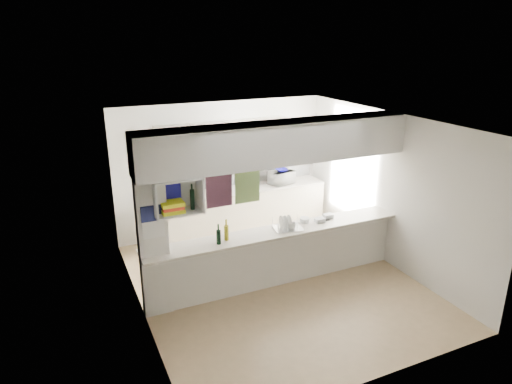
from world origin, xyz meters
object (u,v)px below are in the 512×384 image
wine_bottles (223,234)px  bowl (281,170)px  dish_rack (288,223)px  microwave (281,177)px

wine_bottles → bowl: bearing=45.5°
dish_rack → microwave: bearing=74.0°
microwave → wine_bottles: wine_bottles is taller
dish_rack → wine_bottles: wine_bottles is taller
wine_bottles → dish_rack: bearing=1.4°
bowl → microwave: bearing=54.7°
bowl → wine_bottles: bearing=-134.5°
microwave → wine_bottles: size_ratio=1.49×
microwave → bowl: 0.17m
bowl → dish_rack: 2.27m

